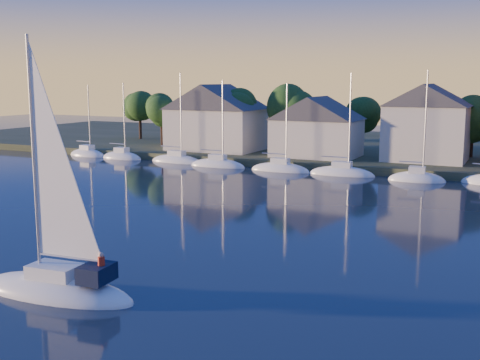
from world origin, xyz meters
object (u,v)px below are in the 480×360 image
Objects in this scene: clubhouse_west at (216,116)px; clubhouse_centre at (317,126)px; hero_sailboat at (58,284)px; clubhouse_east at (427,122)px.

clubhouse_centre is (16.00, -1.00, -0.80)m from clubhouse_west.
clubhouse_west is at bearing 176.42° from clubhouse_centre.
clubhouse_west is at bearing -74.67° from hero_sailboat.
hero_sailboat is (20.25, -55.32, -5.32)m from clubhouse_west.
clubhouse_centre is 14.17m from clubhouse_east.
clubhouse_east is (30.00, 1.00, 0.07)m from clubhouse_west.
clubhouse_centre is 0.79× the size of hero_sailboat.
clubhouse_west is 30.02m from clubhouse_east.
hero_sailboat reaches higher than clubhouse_east.
clubhouse_west is at bearing -178.09° from clubhouse_east.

